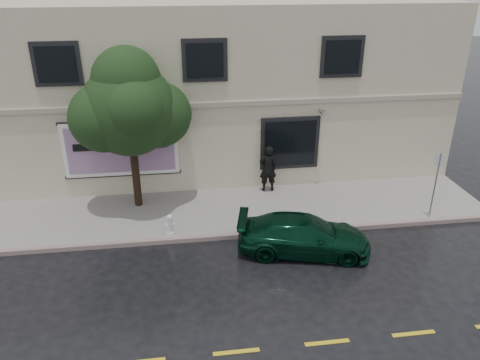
{
  "coord_description": "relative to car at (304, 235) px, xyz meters",
  "views": [
    {
      "loc": [
        -1.04,
        -11.68,
        8.26
      ],
      "look_at": [
        0.87,
        2.2,
        1.78
      ],
      "focal_mm": 35.0,
      "sensor_mm": 36.0,
      "label": 1
    }
  ],
  "objects": [
    {
      "name": "sign_pole",
      "position": [
        4.9,
        1.29,
        1.01
      ],
      "size": [
        0.29,
        0.11,
        2.41
      ],
      "rotation": [
        0.0,
        0.0,
        -0.33
      ],
      "color": "#96979E",
      "rests_on": "sidewalk"
    },
    {
      "name": "curb",
      "position": [
        -2.64,
        1.09,
        -0.52
      ],
      "size": [
        20.0,
        0.18,
        0.16
      ],
      "primitive_type": "cube",
      "color": "gray",
      "rests_on": "ground"
    },
    {
      "name": "road_marking",
      "position": [
        -2.64,
        -3.91,
        -0.59
      ],
      "size": [
        19.0,
        0.12,
        0.01
      ],
      "primitive_type": "cube",
      "color": "gold",
      "rests_on": "ground"
    },
    {
      "name": "sidewalk",
      "position": [
        -2.64,
        2.84,
        -0.52
      ],
      "size": [
        20.0,
        3.5,
        0.15
      ],
      "primitive_type": "cube",
      "color": "gray",
      "rests_on": "ground"
    },
    {
      "name": "building",
      "position": [
        -2.63,
        8.59,
        2.9
      ],
      "size": [
        20.0,
        8.12,
        7.0
      ],
      "color": "beige",
      "rests_on": "ground"
    },
    {
      "name": "billboard",
      "position": [
        -5.84,
        4.51,
        1.46
      ],
      "size": [
        4.3,
        0.16,
        2.2
      ],
      "color": "white",
      "rests_on": "ground"
    },
    {
      "name": "fire_hydrant",
      "position": [
        -4.14,
        1.39,
        -0.1
      ],
      "size": [
        0.29,
        0.27,
        0.71
      ],
      "rotation": [
        0.0,
        0.0,
        0.43
      ],
      "color": "silver",
      "rests_on": "sidewalk"
    },
    {
      "name": "ground",
      "position": [
        -2.64,
        -0.41,
        -0.6
      ],
      "size": [
        90.0,
        90.0,
        0.0
      ],
      "primitive_type": "plane",
      "color": "black",
      "rests_on": "ground"
    },
    {
      "name": "pedestrian",
      "position": [
        -0.34,
        4.19,
        0.48
      ],
      "size": [
        0.69,
        0.46,
        1.86
      ],
      "primitive_type": "imported",
      "rotation": [
        0.0,
        0.0,
        3.17
      ],
      "color": "black",
      "rests_on": "sidewalk"
    },
    {
      "name": "umbrella",
      "position": [
        -0.34,
        4.19,
        1.81
      ],
      "size": [
        1.35,
        1.35,
        0.79
      ],
      "primitive_type": "imported",
      "rotation": [
        0.0,
        0.0,
        0.32
      ],
      "color": "black",
      "rests_on": "pedestrian"
    },
    {
      "name": "street_tree",
      "position": [
        -5.31,
        3.66,
        3.18
      ],
      "size": [
        3.19,
        3.19,
        5.24
      ],
      "color": "black",
      "rests_on": "sidewalk"
    },
    {
      "name": "car",
      "position": [
        0.0,
        0.0,
        0.0
      ],
      "size": [
        4.39,
        2.65,
        1.19
      ],
      "primitive_type": "imported",
      "rotation": [
        0.0,
        0.0,
        1.35
      ],
      "color": "black",
      "rests_on": "ground"
    }
  ]
}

